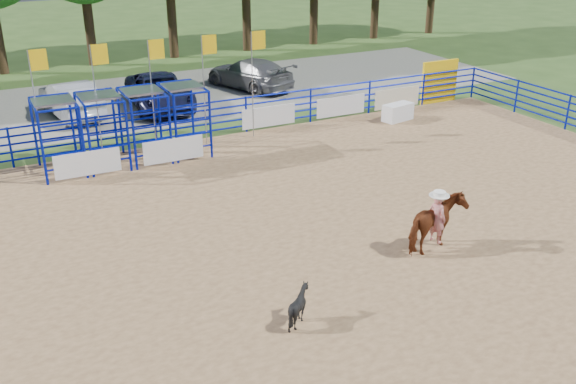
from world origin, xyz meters
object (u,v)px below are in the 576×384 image
object	(u,v)px
calf	(299,306)
announcer_table	(398,112)
car_d	(249,73)
car_c	(160,92)
horse_and_rider	(437,221)
car_b	(71,99)

from	to	relation	value
calf	announcer_table	bearing A→B (deg)	-41.45
calf	car_d	xyz separation A→B (m)	(7.43, 19.57, 0.32)
car_d	calf	bearing A→B (deg)	51.01
car_c	car_d	distance (m)	5.39
calf	horse_and_rider	bearing A→B (deg)	-72.54
announcer_table	horse_and_rider	xyz separation A→B (m)	(-6.08, -10.10, 0.49)
car_b	car_d	size ratio (longest dim) A/B	0.91
horse_and_rider	car_d	bearing A→B (deg)	81.76
horse_and_rider	car_d	distance (m)	18.45
car_b	horse_and_rider	bearing A→B (deg)	102.98
announcer_table	horse_and_rider	distance (m)	11.80
announcer_table	car_c	size ratio (longest dim) A/B	0.25
horse_and_rider	car_b	xyz separation A→B (m)	(-6.43, 17.18, -0.09)
announcer_table	car_d	bearing A→B (deg)	112.86
horse_and_rider	calf	bearing A→B (deg)	-164.68
horse_and_rider	car_b	world-z (taller)	horse_and_rider
car_c	car_d	size ratio (longest dim) A/B	1.04
horse_and_rider	car_c	size ratio (longest dim) A/B	0.44
announcer_table	horse_and_rider	bearing A→B (deg)	-121.05
announcer_table	horse_and_rider	size ratio (longest dim) A/B	0.58
car_b	car_c	size ratio (longest dim) A/B	0.88
announcer_table	car_b	world-z (taller)	car_b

